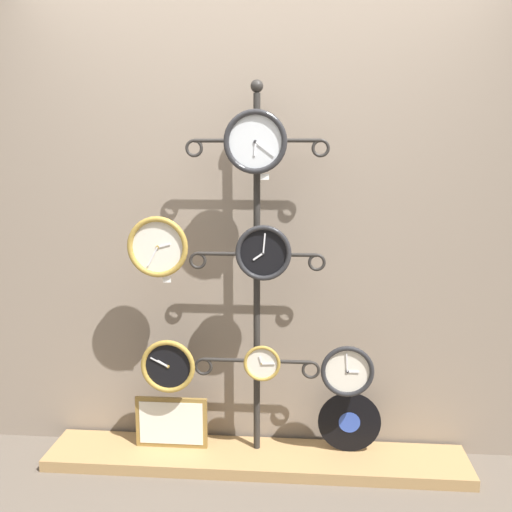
% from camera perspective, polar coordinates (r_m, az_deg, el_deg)
% --- Properties ---
extents(ground_plane, '(12.00, 12.00, 0.00)m').
position_cam_1_polar(ground_plane, '(3.04, -0.62, -22.38)').
color(ground_plane, brown).
extents(shop_wall, '(4.40, 0.04, 2.80)m').
position_cam_1_polar(shop_wall, '(3.14, 0.33, 5.87)').
color(shop_wall, gray).
rests_on(shop_wall, ground_plane).
extents(low_shelf, '(2.20, 0.36, 0.06)m').
position_cam_1_polar(low_shelf, '(3.32, -0.02, -18.71)').
color(low_shelf, '#9E7A4C').
rests_on(low_shelf, ground_plane).
extents(display_stand, '(0.71, 0.40, 1.96)m').
position_cam_1_polar(display_stand, '(3.15, 0.08, -9.11)').
color(display_stand, '#282623').
rests_on(display_stand, ground_plane).
extents(clock_top_center, '(0.30, 0.04, 0.30)m').
position_cam_1_polar(clock_top_center, '(2.88, 0.01, 10.83)').
color(clock_top_center, silver).
extents(clock_middle_left, '(0.31, 0.04, 0.31)m').
position_cam_1_polar(clock_middle_left, '(2.99, -9.34, 0.87)').
color(clock_middle_left, silver).
extents(clock_middle_center, '(0.28, 0.04, 0.28)m').
position_cam_1_polar(clock_middle_center, '(2.91, 0.71, 0.31)').
color(clock_middle_center, black).
extents(clock_bottom_left, '(0.28, 0.04, 0.28)m').
position_cam_1_polar(clock_bottom_left, '(3.15, -8.37, -10.33)').
color(clock_bottom_left, black).
extents(clock_bottom_center, '(0.19, 0.04, 0.19)m').
position_cam_1_polar(clock_bottom_center, '(3.07, 0.59, -10.16)').
color(clock_bottom_center, silver).
extents(clock_bottom_right, '(0.27, 0.04, 0.27)m').
position_cam_1_polar(clock_bottom_right, '(3.07, 8.70, -10.78)').
color(clock_bottom_right, silver).
extents(vinyl_record, '(0.33, 0.01, 0.33)m').
position_cam_1_polar(vinyl_record, '(3.29, 8.88, -15.37)').
color(vinyl_record, black).
rests_on(vinyl_record, low_shelf).
extents(picture_frame, '(0.38, 0.02, 0.28)m').
position_cam_1_polar(picture_frame, '(3.34, -8.06, -15.42)').
color(picture_frame, olive).
rests_on(picture_frame, low_shelf).
extents(price_tag_upper, '(0.04, 0.00, 0.03)m').
position_cam_1_polar(price_tag_upper, '(2.88, 0.84, 7.56)').
color(price_tag_upper, white).
extents(price_tag_mid, '(0.04, 0.00, 0.03)m').
position_cam_1_polar(price_tag_mid, '(3.01, -8.48, -2.25)').
color(price_tag_mid, white).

